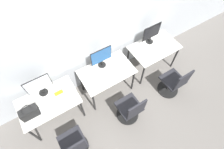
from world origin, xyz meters
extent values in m
plane|color=slate|center=(0.00, 0.00, 0.00)|extent=(20.00, 20.00, 0.00)
cube|color=#B7BCC1|center=(0.00, 0.81, 1.40)|extent=(12.00, 0.05, 2.80)
cube|color=silver|center=(-1.25, 0.34, 0.74)|extent=(1.09, 0.68, 0.02)
cylinder|color=black|center=(-1.75, 0.05, 0.36)|extent=(0.04, 0.04, 0.73)
cylinder|color=black|center=(-0.76, 0.05, 0.36)|extent=(0.04, 0.04, 0.73)
cylinder|color=black|center=(-1.75, 0.63, 0.36)|extent=(0.04, 0.04, 0.73)
cylinder|color=black|center=(-0.76, 0.63, 0.36)|extent=(0.04, 0.04, 0.73)
cylinder|color=black|center=(-1.25, 0.56, 0.76)|extent=(0.17, 0.17, 0.01)
cylinder|color=black|center=(-1.25, 0.56, 0.82)|extent=(0.04, 0.04, 0.12)
cube|color=black|center=(-1.25, 0.56, 1.05)|extent=(0.45, 0.01, 0.35)
cube|color=silver|center=(-1.25, 0.55, 1.05)|extent=(0.43, 0.01, 0.33)
cube|color=silver|center=(-1.25, 0.22, 0.76)|extent=(0.37, 0.15, 0.02)
ellipsoid|color=silver|center=(-1.00, 0.20, 0.77)|extent=(0.06, 0.09, 0.03)
cylinder|color=black|center=(-1.19, -0.45, 0.01)|extent=(0.48, 0.48, 0.03)
cylinder|color=black|center=(-1.19, -0.45, 0.23)|extent=(0.04, 0.04, 0.39)
cube|color=#232328|center=(-1.19, -0.45, 0.45)|extent=(0.44, 0.44, 0.05)
cube|color=silver|center=(0.00, 0.34, 0.74)|extent=(1.09, 0.68, 0.02)
cylinder|color=black|center=(-0.49, 0.05, 0.36)|extent=(0.04, 0.04, 0.73)
cylinder|color=black|center=(0.49, 0.05, 0.36)|extent=(0.04, 0.04, 0.73)
cylinder|color=black|center=(-0.49, 0.63, 0.36)|extent=(0.04, 0.04, 0.73)
cylinder|color=black|center=(0.49, 0.63, 0.36)|extent=(0.04, 0.04, 0.73)
cylinder|color=black|center=(0.00, 0.53, 0.76)|extent=(0.17, 0.17, 0.01)
cylinder|color=black|center=(0.00, 0.53, 0.82)|extent=(0.04, 0.04, 0.12)
cube|color=black|center=(0.00, 0.54, 1.05)|extent=(0.45, 0.01, 0.35)
cube|color=navy|center=(0.00, 0.53, 1.05)|extent=(0.43, 0.01, 0.33)
cube|color=silver|center=(0.00, 0.27, 0.76)|extent=(0.37, 0.15, 0.02)
ellipsoid|color=silver|center=(0.24, 0.29, 0.77)|extent=(0.06, 0.09, 0.03)
cylinder|color=black|center=(0.04, -0.43, 0.01)|extent=(0.48, 0.48, 0.03)
cylinder|color=black|center=(0.04, -0.43, 0.23)|extent=(0.04, 0.04, 0.39)
cube|color=#232328|center=(0.04, -0.43, 0.45)|extent=(0.44, 0.44, 0.05)
cube|color=#232328|center=(0.04, -0.63, 0.69)|extent=(0.40, 0.04, 0.44)
cube|color=silver|center=(1.25, 0.34, 0.74)|extent=(1.09, 0.68, 0.02)
cylinder|color=black|center=(0.76, 0.05, 0.36)|extent=(0.04, 0.04, 0.73)
cylinder|color=black|center=(1.75, 0.05, 0.36)|extent=(0.04, 0.04, 0.73)
cylinder|color=black|center=(0.76, 0.63, 0.36)|extent=(0.04, 0.04, 0.73)
cylinder|color=black|center=(1.75, 0.63, 0.36)|extent=(0.04, 0.04, 0.73)
cylinder|color=black|center=(1.25, 0.53, 0.76)|extent=(0.17, 0.17, 0.01)
cylinder|color=black|center=(1.25, 0.53, 0.82)|extent=(0.04, 0.04, 0.12)
cube|color=black|center=(1.25, 0.54, 1.05)|extent=(0.45, 0.01, 0.35)
cube|color=black|center=(1.25, 0.53, 1.05)|extent=(0.43, 0.01, 0.33)
cube|color=silver|center=(1.25, 0.22, 0.76)|extent=(0.37, 0.15, 0.02)
ellipsoid|color=silver|center=(1.52, 0.19, 0.77)|extent=(0.06, 0.09, 0.03)
cylinder|color=black|center=(1.21, -0.43, 0.01)|extent=(0.48, 0.48, 0.03)
cylinder|color=black|center=(1.21, -0.43, 0.23)|extent=(0.04, 0.04, 0.39)
cube|color=#232328|center=(1.21, -0.43, 0.45)|extent=(0.44, 0.44, 0.05)
cube|color=#232328|center=(1.21, -0.63, 0.69)|extent=(0.40, 0.04, 0.44)
cube|color=black|center=(-1.58, 0.24, 0.86)|extent=(0.30, 0.14, 0.22)
torus|color=black|center=(-1.58, 0.24, 0.99)|extent=(0.18, 0.18, 0.01)
cube|color=yellow|center=(-1.02, 0.38, 0.79)|extent=(0.16, 0.03, 0.08)
camera|label=1|loc=(-0.96, -1.41, 3.69)|focal=28.00mm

